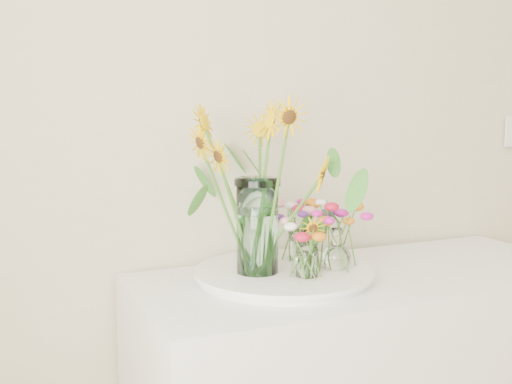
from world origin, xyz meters
TOP-DOWN VIEW (x-y plane):
  - tray at (-0.56, 1.97)m, footprint 0.49×0.49m
  - mason_jar at (-0.64, 1.98)m, footprint 0.15×0.15m
  - sunflower_bouquet at (-0.64, 1.98)m, footprint 0.86×0.86m
  - small_vase_a at (-0.53, 1.88)m, footprint 0.07×0.07m
  - wildflower_posy_a at (-0.53, 1.88)m, footprint 0.19×0.19m
  - small_vase_b at (-0.41, 1.93)m, footprint 0.11×0.11m
  - wildflower_posy_b at (-0.41, 1.93)m, footprint 0.23×0.23m
  - small_vase_c at (-0.47, 2.06)m, footprint 0.08×0.08m
  - wildflower_posy_c at (-0.47, 2.06)m, footprint 0.20×0.20m

SIDE VIEW (x-z plane):
  - tray at x=-0.56m, z-range 0.90..0.92m
  - small_vase_a at x=-0.53m, z-range 0.93..1.03m
  - small_vase_c at x=-0.47m, z-range 0.93..1.03m
  - small_vase_b at x=-0.41m, z-range 0.93..1.05m
  - wildflower_posy_a at x=-0.53m, z-range 0.93..1.12m
  - wildflower_posy_c at x=-0.47m, z-range 0.93..1.12m
  - wildflower_posy_b at x=-0.41m, z-range 0.93..1.14m
  - mason_jar at x=-0.64m, z-range 0.93..1.20m
  - sunflower_bouquet at x=-0.64m, z-range 0.93..1.45m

